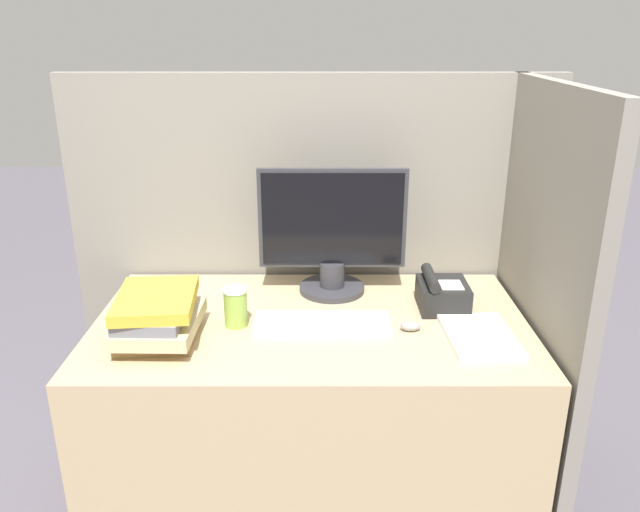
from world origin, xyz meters
The scene contains 10 objects.
cubicle_panel_rear centered at (0.00, 0.81, 0.73)m, with size 1.76×0.04×1.45m.
cubicle_panel_right centered at (0.72, 0.41, 0.73)m, with size 0.04×0.83×1.45m.
desk centered at (0.00, 0.38, 0.36)m, with size 1.36×0.77×0.72m.
monitor centered at (0.07, 0.62, 0.92)m, with size 0.50×0.23×0.44m.
keyboard centered at (0.04, 0.34, 0.73)m, with size 0.42×0.15×0.02m.
mouse centered at (0.30, 0.31, 0.74)m, with size 0.06×0.04×0.03m.
coffee_cup centered at (-0.23, 0.35, 0.79)m, with size 0.08×0.08×0.12m.
book_stack centered at (-0.45, 0.25, 0.80)m, with size 0.24×0.30×0.15m.
desk_telephone centered at (0.43, 0.48, 0.77)m, with size 0.16×0.18×0.13m.
paper_pile centered at (0.50, 0.26, 0.73)m, with size 0.21×0.29×0.02m.
Camera 1 is at (0.03, -1.39, 1.60)m, focal length 35.00 mm.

